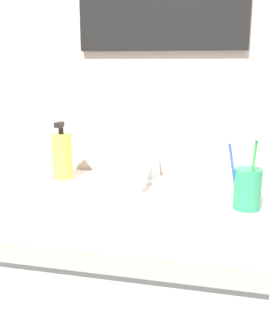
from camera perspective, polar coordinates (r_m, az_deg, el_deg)
tiled_wall_back at (r=1.35m, az=3.88°, el=13.56°), size 2.43×0.04×2.40m
sink_basin at (r=1.08m, az=-0.38°, el=-6.63°), size 0.43×0.43×0.10m
faucet at (r=1.24m, az=1.81°, el=0.08°), size 0.02×0.18×0.12m
toothbrush_cup at (r=1.06m, az=15.20°, el=-2.77°), size 0.07×0.07×0.10m
toothbrush_green at (r=1.01m, az=15.96°, el=0.33°), size 0.02×0.06×0.20m
toothbrush_blue at (r=1.04m, az=13.25°, el=0.32°), size 0.04×0.02×0.18m
soap_dispenser at (r=1.32m, az=-9.89°, el=1.73°), size 0.06×0.06×0.18m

